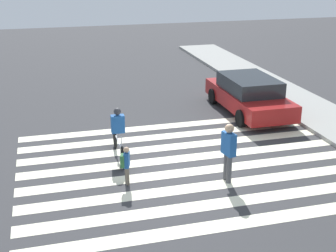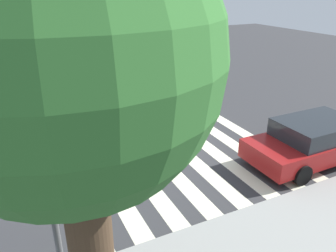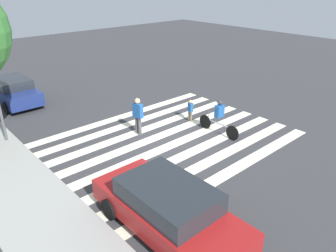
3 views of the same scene
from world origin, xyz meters
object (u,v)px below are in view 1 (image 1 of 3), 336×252
cyclist_far_lane (118,131)px  pedestrian_child_with_backpack (228,149)px  car_parked_dark_suv (249,94)px  pedestrian_adult_blue_shirt (126,163)px

cyclist_far_lane → pedestrian_child_with_backpack: bearing=48.5°
pedestrian_child_with_backpack → car_parked_dark_suv: pedestrian_child_with_backpack is taller
pedestrian_adult_blue_shirt → car_parked_dark_suv: car_parked_dark_suv is taller
pedestrian_adult_blue_shirt → cyclist_far_lane: bearing=-164.4°
car_parked_dark_suv → cyclist_far_lane: bearing=-61.8°
cyclist_far_lane → pedestrian_adult_blue_shirt: bearing=-2.6°
pedestrian_child_with_backpack → pedestrian_adult_blue_shirt: 2.80m
pedestrian_child_with_backpack → pedestrian_adult_blue_shirt: size_ratio=1.54×
pedestrian_adult_blue_shirt → car_parked_dark_suv: size_ratio=0.23×
pedestrian_child_with_backpack → car_parked_dark_suv: bearing=-39.8°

